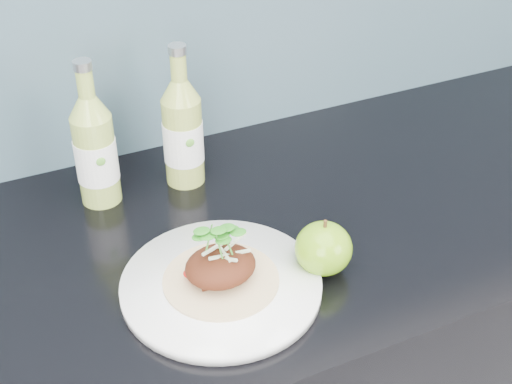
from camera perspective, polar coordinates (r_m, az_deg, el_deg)
dinner_plate at (r=0.97m, az=-2.80°, el=-7.46°), size 0.36×0.36×0.02m
pork_taco at (r=0.94m, az=-2.87°, el=-5.81°), size 0.16×0.16×0.10m
green_apple at (r=0.98m, az=5.42°, el=-4.51°), size 0.11×0.11×0.09m
cider_bottle_left at (r=1.12m, az=-12.75°, el=3.28°), size 0.08×0.08×0.24m
cider_bottle_right at (r=1.14m, az=-5.88°, el=4.77°), size 0.08×0.08×0.24m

